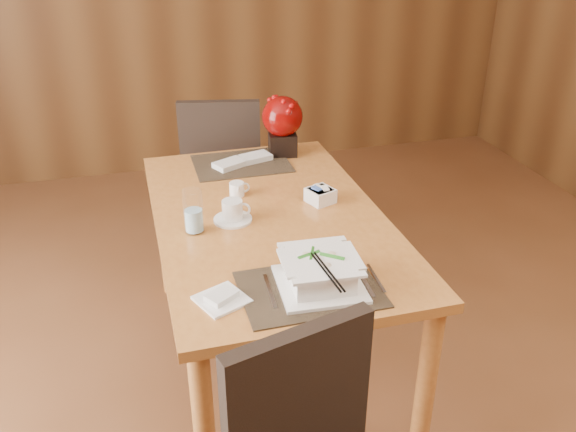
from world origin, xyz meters
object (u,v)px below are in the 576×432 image
object	(u,v)px
coffee_cup	(233,212)
bread_plate	(222,300)
soup_setting	(320,273)
creamer_jug	(237,189)
sugar_caddy	(320,196)
dining_table	(269,236)
water_glass	(193,212)
far_chair	(223,167)
berry_decor	(282,122)

from	to	relation	value
coffee_cup	bread_plate	xyz separation A→B (m)	(-0.14, -0.53, -0.03)
soup_setting	creamer_jug	distance (m)	0.77
coffee_cup	bread_plate	bearing A→B (deg)	-104.60
coffee_cup	creamer_jug	xyz separation A→B (m)	(0.06, 0.22, -0.01)
coffee_cup	sugar_caddy	size ratio (longest dim) A/B	1.52
bread_plate	coffee_cup	bearing A→B (deg)	75.40
coffee_cup	sugar_caddy	world-z (taller)	coffee_cup
dining_table	sugar_caddy	size ratio (longest dim) A/B	14.94
water_glass	bread_plate	xyz separation A→B (m)	(0.02, -0.48, -0.08)
bread_plate	dining_table	bearing A→B (deg)	61.73
dining_table	coffee_cup	xyz separation A→B (m)	(-0.15, -0.01, 0.13)
sugar_caddy	far_chair	size ratio (longest dim) A/B	0.10
water_glass	berry_decor	size ratio (longest dim) A/B	0.59
soup_setting	coffee_cup	size ratio (longest dim) A/B	1.89
berry_decor	bread_plate	size ratio (longest dim) A/B	2.03
creamer_jug	sugar_caddy	xyz separation A→B (m)	(0.32, -0.16, 0.00)
soup_setting	creamer_jug	world-z (taller)	soup_setting
sugar_caddy	far_chair	xyz separation A→B (m)	(-0.25, 0.97, -0.24)
bread_plate	far_chair	distance (m)	1.60
berry_decor	water_glass	bearing A→B (deg)	-127.83
coffee_cup	berry_decor	world-z (taller)	berry_decor
dining_table	berry_decor	size ratio (longest dim) A/B	5.12
soup_setting	berry_decor	world-z (taller)	berry_decor
coffee_cup	sugar_caddy	bearing A→B (deg)	9.64
berry_decor	bread_plate	world-z (taller)	berry_decor
soup_setting	bread_plate	size ratio (longest dim) A/B	2.01
creamer_jug	sugar_caddy	bearing A→B (deg)	-27.26
creamer_jug	coffee_cup	bearing A→B (deg)	-106.71
coffee_cup	creamer_jug	distance (m)	0.23
bread_plate	berry_decor	bearing A→B (deg)	66.22
sugar_caddy	bread_plate	distance (m)	0.79
soup_setting	berry_decor	distance (m)	1.19
dining_table	sugar_caddy	distance (m)	0.27
berry_decor	creamer_jug	bearing A→B (deg)	-127.26
berry_decor	far_chair	bearing A→B (deg)	121.53
soup_setting	water_glass	bearing A→B (deg)	128.82
creamer_jug	far_chair	size ratio (longest dim) A/B	0.09
dining_table	water_glass	bearing A→B (deg)	-169.42
creamer_jug	sugar_caddy	size ratio (longest dim) A/B	0.82
coffee_cup	water_glass	world-z (taller)	water_glass
water_glass	sugar_caddy	distance (m)	0.56
water_glass	berry_decor	bearing A→B (deg)	52.17
bread_plate	water_glass	bearing A→B (deg)	92.46
dining_table	water_glass	distance (m)	0.36
water_glass	creamer_jug	xyz separation A→B (m)	(0.22, 0.27, -0.06)
dining_table	bread_plate	distance (m)	0.61
coffee_cup	sugar_caddy	distance (m)	0.39
dining_table	sugar_caddy	world-z (taller)	sugar_caddy
berry_decor	dining_table	bearing A→B (deg)	-109.69
soup_setting	dining_table	bearing A→B (deg)	97.33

